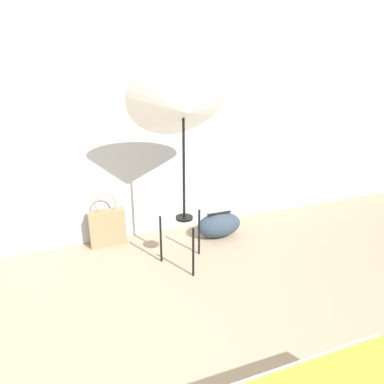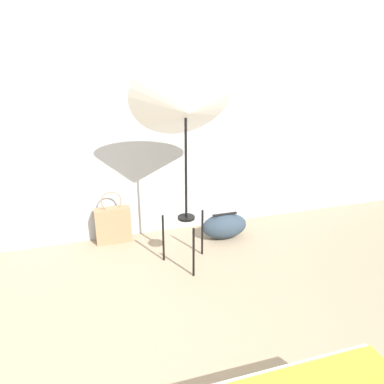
% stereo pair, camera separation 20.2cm
% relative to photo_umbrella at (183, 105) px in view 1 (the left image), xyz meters
% --- Properties ---
extents(wall_back, '(8.00, 0.05, 2.60)m').
position_rel_photo_umbrella_xyz_m(wall_back, '(-0.33, 0.74, -0.14)').
color(wall_back, '#B7BCC1').
rests_on(wall_back, ground_plane).
extents(photo_umbrella, '(0.88, 0.67, 1.88)m').
position_rel_photo_umbrella_xyz_m(photo_umbrella, '(0.00, 0.00, 0.00)').
color(photo_umbrella, black).
rests_on(photo_umbrella, ground_plane).
extents(tote_bag, '(0.35, 0.12, 0.55)m').
position_rel_photo_umbrella_xyz_m(tote_bag, '(-0.59, 0.61, -1.25)').
color(tote_bag, '#9E7A56').
rests_on(tote_bag, ground_plane).
extents(duffel_bag, '(0.48, 0.26, 0.27)m').
position_rel_photo_umbrella_xyz_m(duffel_bag, '(0.52, 0.37, -1.31)').
color(duffel_bag, '#2D3D4C').
rests_on(duffel_bag, ground_plane).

